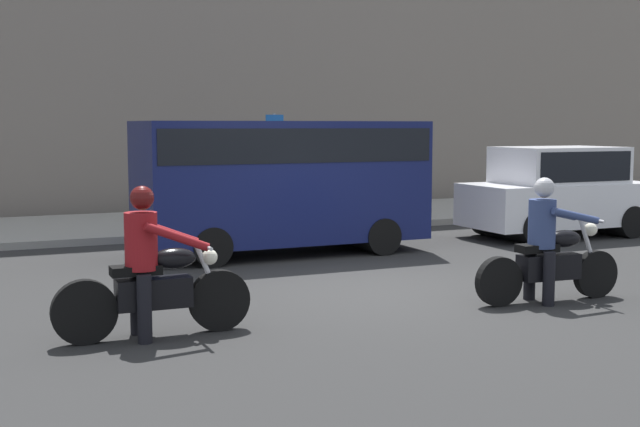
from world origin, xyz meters
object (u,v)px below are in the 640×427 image
at_px(motorcycle_with_rider_denim_blue, 548,251).
at_px(parked_hatchback_white, 558,190).
at_px(motorcycle_with_rider_crimson, 152,276).
at_px(parked_van_navy, 282,177).
at_px(street_sign_post, 274,153).

distance_m(motorcycle_with_rider_denim_blue, parked_hatchback_white, 6.43).
height_order(motorcycle_with_rider_crimson, parked_van_navy, parked_van_navy).
relative_size(motorcycle_with_rider_crimson, motorcycle_with_rider_denim_blue, 1.01).
bearing_deg(parked_hatchback_white, motorcycle_with_rider_denim_blue, -131.21).
bearing_deg(motorcycle_with_rider_crimson, parked_hatchback_white, 26.30).
relative_size(parked_van_navy, street_sign_post, 2.07).
relative_size(motorcycle_with_rider_denim_blue, parked_van_navy, 0.42).
height_order(parked_hatchback_white, street_sign_post, street_sign_post).
xyz_separation_m(motorcycle_with_rider_crimson, street_sign_post, (5.07, 9.67, 0.93)).
height_order(parked_van_navy, parked_hatchback_white, parked_van_navy).
bearing_deg(motorcycle_with_rider_denim_blue, parked_van_navy, 107.80).
relative_size(motorcycle_with_rider_denim_blue, street_sign_post, 0.88).
bearing_deg(motorcycle_with_rider_crimson, parked_van_navy, 55.07).
height_order(motorcycle_with_rider_denim_blue, parked_hatchback_white, parked_hatchback_white).
distance_m(parked_van_navy, parked_hatchback_white, 5.87).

